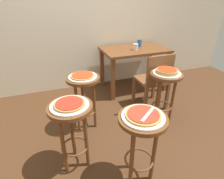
# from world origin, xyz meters

# --- Properties ---
(ground_plane) EXTENTS (6.00, 6.00, 0.00)m
(ground_plane) POSITION_xyz_m (0.00, 0.00, 0.00)
(ground_plane) COLOR #4C2D19
(stool_foreground) EXTENTS (0.39, 0.39, 0.69)m
(stool_foreground) POSITION_xyz_m (-0.04, -0.50, 0.51)
(stool_foreground) COLOR brown
(stool_foreground) RESTS_ON ground_plane
(serving_plate_foreground) EXTENTS (0.34, 0.34, 0.01)m
(serving_plate_foreground) POSITION_xyz_m (-0.04, -0.50, 0.70)
(serving_plate_foreground) COLOR white
(serving_plate_foreground) RESTS_ON stool_foreground
(pizza_foreground) EXTENTS (0.28, 0.28, 0.02)m
(pizza_foreground) POSITION_xyz_m (-0.04, -0.50, 0.72)
(pizza_foreground) COLOR tan
(pizza_foreground) RESTS_ON serving_plate_foreground
(stool_middle) EXTENTS (0.39, 0.39, 0.69)m
(stool_middle) POSITION_xyz_m (-0.55, -0.15, 0.51)
(stool_middle) COLOR brown
(stool_middle) RESTS_ON ground_plane
(serving_plate_middle) EXTENTS (0.33, 0.33, 0.01)m
(serving_plate_middle) POSITION_xyz_m (-0.55, -0.15, 0.70)
(serving_plate_middle) COLOR silver
(serving_plate_middle) RESTS_ON stool_middle
(pizza_middle) EXTENTS (0.26, 0.26, 0.02)m
(pizza_middle) POSITION_xyz_m (-0.55, -0.15, 0.72)
(pizza_middle) COLOR #B78442
(pizza_middle) RESTS_ON serving_plate_middle
(stool_leftside) EXTENTS (0.39, 0.39, 0.69)m
(stool_leftside) POSITION_xyz_m (0.65, 0.17, 0.51)
(stool_leftside) COLOR brown
(stool_leftside) RESTS_ON ground_plane
(serving_plate_leftside) EXTENTS (0.33, 0.33, 0.01)m
(serving_plate_leftside) POSITION_xyz_m (0.65, 0.17, 0.70)
(serving_plate_leftside) COLOR white
(serving_plate_leftside) RESTS_ON stool_leftside
(pizza_leftside) EXTENTS (0.26, 0.26, 0.05)m
(pizza_leftside) POSITION_xyz_m (0.65, 0.17, 0.73)
(pizza_leftside) COLOR tan
(pizza_leftside) RESTS_ON serving_plate_leftside
(stool_rear) EXTENTS (0.39, 0.39, 0.69)m
(stool_rear) POSITION_xyz_m (-0.33, 0.41, 0.51)
(stool_rear) COLOR brown
(stool_rear) RESTS_ON ground_plane
(serving_plate_rear) EXTENTS (0.33, 0.33, 0.01)m
(serving_plate_rear) POSITION_xyz_m (-0.33, 0.41, 0.70)
(serving_plate_rear) COLOR silver
(serving_plate_rear) RESTS_ON stool_rear
(pizza_rear) EXTENTS (0.27, 0.27, 0.02)m
(pizza_rear) POSITION_xyz_m (-0.33, 0.41, 0.72)
(pizza_rear) COLOR tan
(pizza_rear) RESTS_ON serving_plate_rear
(dining_table) EXTENTS (1.09, 0.69, 0.73)m
(dining_table) POSITION_xyz_m (0.72, 1.21, 0.62)
(dining_table) COLOR brown
(dining_table) RESTS_ON ground_plane
(cup_near_edge) EXTENTS (0.08, 0.08, 0.10)m
(cup_near_edge) POSITION_xyz_m (0.70, 1.13, 0.78)
(cup_near_edge) COLOR silver
(cup_near_edge) RESTS_ON dining_table
(cup_far_edge) EXTENTS (0.07, 0.07, 0.12)m
(cup_far_edge) POSITION_xyz_m (0.86, 1.30, 0.80)
(cup_far_edge) COLOR #3360B2
(cup_far_edge) RESTS_ON dining_table
(wooden_chair) EXTENTS (0.41, 0.41, 0.85)m
(wooden_chair) POSITION_xyz_m (0.70, 0.50, 0.47)
(wooden_chair) COLOR brown
(wooden_chair) RESTS_ON ground_plane
(pizza_server_knife) EXTENTS (0.19, 0.15, 0.01)m
(pizza_server_knife) POSITION_xyz_m (-0.01, -0.52, 0.73)
(pizza_server_knife) COLOR silver
(pizza_server_knife) RESTS_ON pizza_foreground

